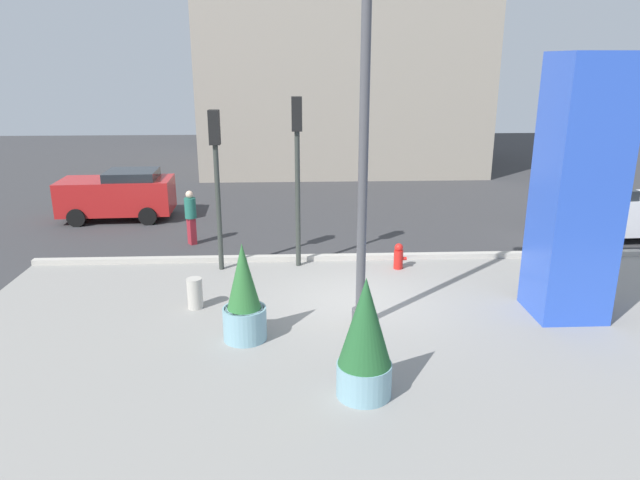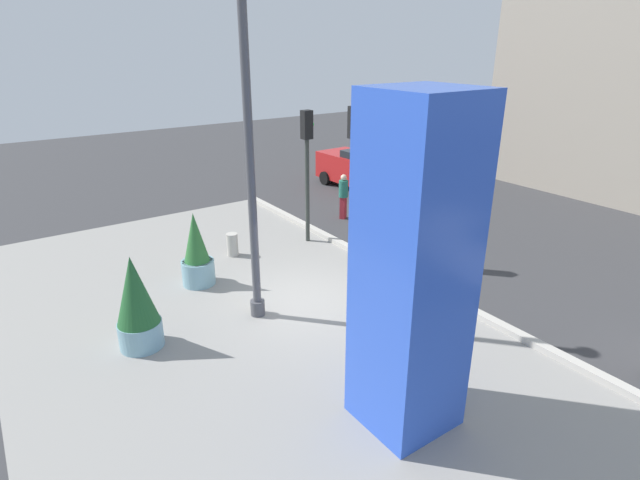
% 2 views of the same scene
% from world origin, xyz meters
% --- Properties ---
extents(ground_plane, '(60.00, 60.00, 0.00)m').
position_xyz_m(ground_plane, '(0.00, 4.00, 0.00)').
color(ground_plane, '#38383A').
extents(plaza_pavement, '(18.00, 10.00, 0.02)m').
position_xyz_m(plaza_pavement, '(0.00, -2.00, 0.00)').
color(plaza_pavement, gray).
rests_on(plaza_pavement, ground_plane).
extents(curb_strip, '(18.00, 0.24, 0.16)m').
position_xyz_m(curb_strip, '(0.00, 3.12, 0.08)').
color(curb_strip, '#B7B2A8').
rests_on(curb_strip, ground_plane).
extents(lamp_post, '(0.44, 0.44, 7.70)m').
position_xyz_m(lamp_post, '(-0.03, -1.34, 3.76)').
color(lamp_post, '#4C4C51').
rests_on(lamp_post, ground_plane).
extents(art_pillar_blue, '(1.53, 1.53, 5.82)m').
position_xyz_m(art_pillar_blue, '(4.74, -0.90, 2.91)').
color(art_pillar_blue, blue).
rests_on(art_pillar_blue, ground_plane).
extents(potted_plant_mid_plaza, '(0.91, 0.91, 2.12)m').
position_xyz_m(potted_plant_mid_plaza, '(-2.52, -1.89, 0.92)').
color(potted_plant_mid_plaza, '#7AA8B7').
rests_on(potted_plant_mid_plaza, ground_plane).
extents(potted_plant_near_left, '(0.97, 0.97, 2.21)m').
position_xyz_m(potted_plant_near_left, '(-0.28, -4.15, 1.08)').
color(potted_plant_near_left, '#7AA8B7').
rests_on(potted_plant_near_left, ground_plane).
extents(fire_hydrant, '(0.36, 0.26, 0.75)m').
position_xyz_m(fire_hydrant, '(1.47, 2.28, 0.37)').
color(fire_hydrant, red).
rests_on(fire_hydrant, ground_plane).
extents(concrete_bollard, '(0.36, 0.36, 0.75)m').
position_xyz_m(concrete_bollard, '(-3.82, -0.22, 0.38)').
color(concrete_bollard, '#B2ADA3').
rests_on(concrete_bollard, ground_plane).
extents(traffic_light_corner, '(0.28, 0.42, 4.41)m').
position_xyz_m(traffic_light_corner, '(-3.52, 2.47, 2.98)').
color(traffic_light_corner, '#333833').
rests_on(traffic_light_corner, ground_plane).
extents(traffic_light_far_side, '(0.28, 0.42, 4.73)m').
position_xyz_m(traffic_light_far_side, '(-1.35, 2.68, 3.19)').
color(traffic_light_far_side, '#333833').
rests_on(traffic_light_far_side, ground_plane).
extents(car_far_lane, '(4.08, 2.25, 1.80)m').
position_xyz_m(car_far_lane, '(-7.91, 8.19, 0.93)').
color(car_far_lane, red).
rests_on(car_far_lane, ground_plane).
extents(pedestrian_crossing, '(0.50, 0.50, 1.74)m').
position_xyz_m(pedestrian_crossing, '(-4.73, 4.91, 0.97)').
color(pedestrian_crossing, maroon).
rests_on(pedestrian_crossing, ground_plane).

